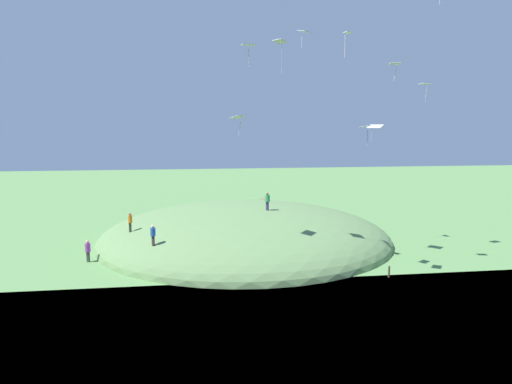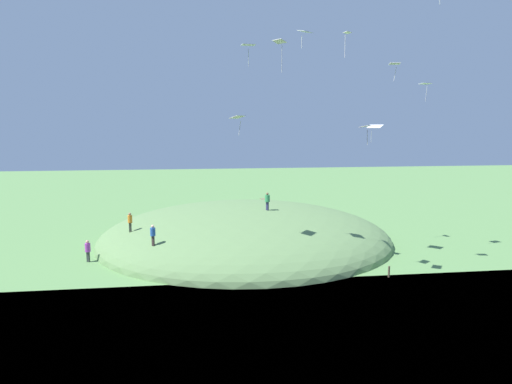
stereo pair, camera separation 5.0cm
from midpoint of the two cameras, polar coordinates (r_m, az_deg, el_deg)
ground_plane at (r=38.96m, az=4.44°, el=-8.06°), size 160.00×160.00×0.00m
grass_hill at (r=44.43m, az=-1.41°, el=-5.98°), size 27.32×27.98×6.54m
dirt_path at (r=60.90m, az=3.28°, el=-2.05°), size 17.60×3.78×0.04m
person_watching_kites at (r=41.96m, az=1.40°, el=-0.92°), size 0.64×0.64×1.66m
person_near_shore at (r=39.42m, az=-20.44°, el=-6.66°), size 0.56×0.56×1.81m
person_on_hilltop at (r=40.04m, az=-15.60°, el=-3.38°), size 0.39×0.39×1.67m
person_walking_path at (r=35.74m, az=-12.88°, el=-5.01°), size 0.56×0.56×1.64m
kite_0 at (r=41.14m, az=11.32°, el=18.75°), size 0.78×0.63×2.13m
kite_2 at (r=34.47m, az=2.97°, el=18.14°), size 1.13×1.06×2.31m
kite_3 at (r=32.46m, az=13.55°, el=7.94°), size 1.15×1.08×1.36m
kite_4 at (r=35.62m, az=17.01°, el=15.07°), size 0.67×0.86×1.29m
kite_5 at (r=33.33m, az=-2.36°, el=9.33°), size 1.31×1.29×1.44m
kite_6 at (r=38.67m, az=14.68°, el=7.93°), size 1.39×1.40×1.49m
kite_7 at (r=41.12m, az=20.50°, el=12.55°), size 0.81×1.04×1.49m
kite_8 at (r=33.66m, az=-1.01°, el=17.90°), size 0.79×1.05×1.51m
kite_9 at (r=32.13m, az=6.11°, el=19.35°), size 1.11×1.16×1.13m
mooring_post at (r=34.98m, az=16.33°, el=-9.59°), size 0.14×0.14×0.84m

